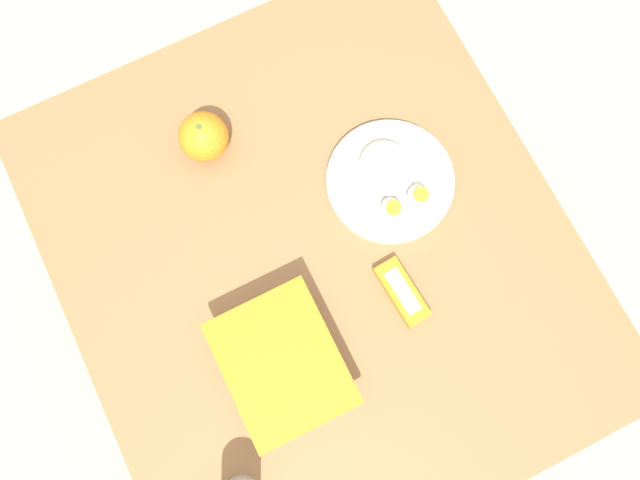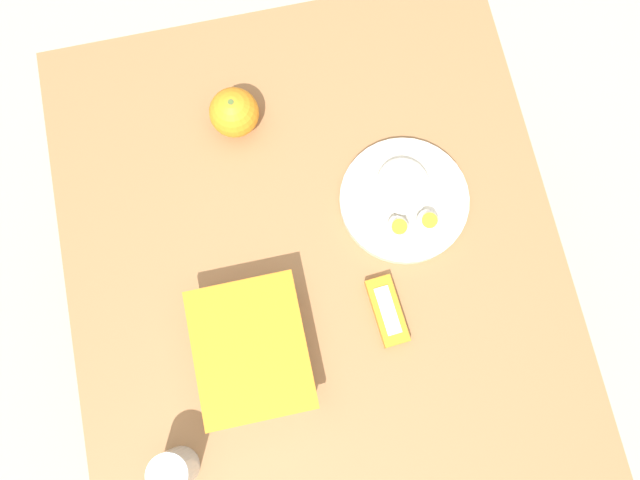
% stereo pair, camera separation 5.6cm
% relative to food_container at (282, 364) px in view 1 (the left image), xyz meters
% --- Properties ---
extents(ground_plane, '(10.00, 10.00, 0.00)m').
position_rel_food_container_xyz_m(ground_plane, '(0.14, -0.13, -0.76)').
color(ground_plane, '#B2A899').
extents(table, '(0.94, 0.84, 0.72)m').
position_rel_food_container_xyz_m(table, '(0.14, -0.13, -0.15)').
color(table, '#996B42').
rests_on(table, ground_plane).
extents(food_container, '(0.22, 0.17, 0.07)m').
position_rel_food_container_xyz_m(food_container, '(0.00, 0.00, 0.00)').
color(food_container, white).
rests_on(food_container, table).
extents(orange_fruit, '(0.09, 0.09, 0.09)m').
position_rel_food_container_xyz_m(orange_fruit, '(0.40, -0.05, 0.01)').
color(orange_fruit, orange).
rests_on(orange_fruit, table).
extents(rice_plate, '(0.22, 0.22, 0.05)m').
position_rel_food_container_xyz_m(rice_plate, '(0.20, -0.30, -0.01)').
color(rice_plate, silver).
rests_on(rice_plate, table).
extents(candy_bar, '(0.12, 0.05, 0.02)m').
position_rel_food_container_xyz_m(candy_bar, '(0.02, -0.23, -0.02)').
color(candy_bar, orange).
rests_on(candy_bar, table).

